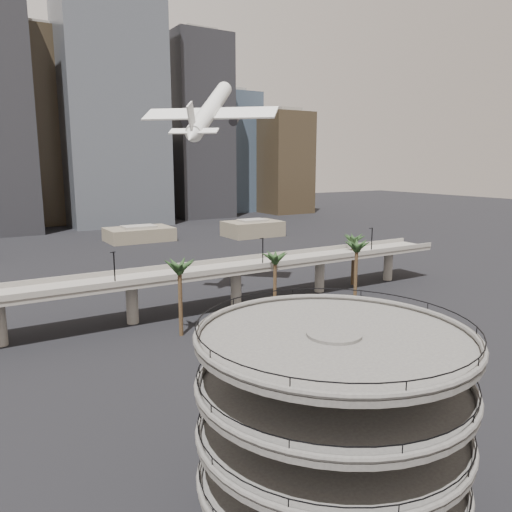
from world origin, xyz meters
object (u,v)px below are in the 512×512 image
car_c (462,361)px  car_b (341,344)px  airborne_jet (210,110)px  overpass (187,278)px  car_a (243,387)px  parking_ramp (332,408)px

car_c → car_b: bearing=35.3°
airborne_jet → car_c: size_ratio=5.32×
airborne_jet → overpass: bearing=179.7°
overpass → car_c: 51.07m
car_a → car_b: (21.16, 5.33, 0.03)m
car_b → car_c: 17.99m
overpass → airborne_jet: 37.84m
airborne_jet → car_a: (-20.04, -48.67, -39.81)m
car_b → airborne_jet: bearing=-9.9°
car_a → car_b: bearing=-87.7°
parking_ramp → car_c: bearing=21.3°
parking_ramp → airborne_jet: (25.34, 72.32, 30.70)m
car_b → car_c: bearing=-155.3°
parking_ramp → car_a: bearing=77.4°
car_a → car_c: (31.75, -9.21, -0.02)m
airborne_jet → car_a: 66.00m
overpass → airborne_jet: size_ratio=5.00×
airborne_jet → car_c: 71.23m
car_b → car_c: size_ratio=0.94×
parking_ramp → overpass: 60.46m
airborne_jet → car_b: size_ratio=5.64×
parking_ramp → airborne_jet: bearing=70.7°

